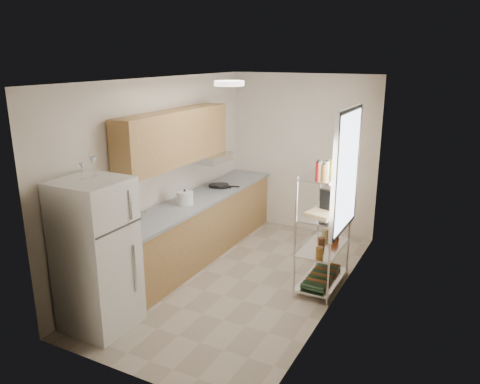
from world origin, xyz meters
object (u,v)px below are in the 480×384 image
at_px(rice_cooker, 185,198).
at_px(espresso_machine, 331,198).
at_px(refrigerator, 97,255).
at_px(cutting_board, 325,212).
at_px(frying_pan_large, 216,186).

distance_m(rice_cooker, espresso_machine, 1.99).
relative_size(refrigerator, cutting_board, 3.95).
xyz_separation_m(refrigerator, espresso_machine, (1.91, 2.11, 0.33)).
height_order(cutting_board, espresso_machine, espresso_machine).
bearing_deg(espresso_machine, refrigerator, -114.28).
bearing_deg(rice_cooker, frying_pan_large, 93.87).
bearing_deg(espresso_machine, rice_cooker, -151.15).
xyz_separation_m(rice_cooker, espresso_machine, (1.94, 0.38, 0.17)).
xyz_separation_m(rice_cooker, frying_pan_large, (-0.06, 0.96, -0.07)).
height_order(rice_cooker, frying_pan_large, rice_cooker).
bearing_deg(cutting_board, espresso_machine, 82.52).
xyz_separation_m(frying_pan_large, cutting_board, (1.99, -0.75, 0.11)).
height_order(refrigerator, frying_pan_large, refrigerator).
height_order(refrigerator, espresso_machine, refrigerator).
relative_size(refrigerator, frying_pan_large, 7.14).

